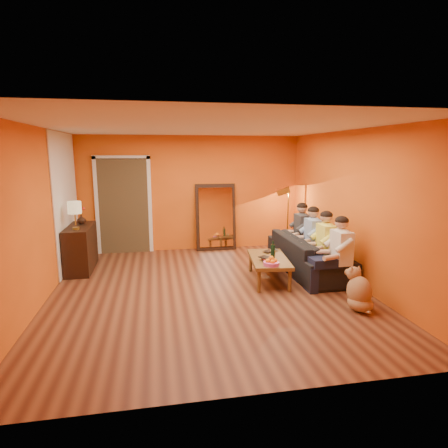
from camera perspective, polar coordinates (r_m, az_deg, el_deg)
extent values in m
cube|color=brown|center=(6.23, -2.37, -10.05)|extent=(5.00, 5.50, 0.00)
cube|color=white|center=(5.83, -2.57, 14.58)|extent=(5.00, 5.50, 0.00)
cube|color=orange|center=(8.60, -5.04, 4.65)|extent=(5.00, 0.00, 2.60)
cube|color=orange|center=(6.07, -26.51, 1.00)|extent=(0.00, 5.50, 2.60)
cube|color=orange|center=(6.71, 19.21, 2.36)|extent=(0.00, 5.50, 2.60)
cube|color=white|center=(7.75, -22.93, 3.17)|extent=(0.02, 1.90, 2.58)
cube|color=#3F2D19|center=(8.70, -14.96, 2.73)|extent=(1.06, 0.30, 2.10)
cube|color=white|center=(8.64, -18.79, 2.47)|extent=(0.08, 0.06, 2.20)
cube|color=white|center=(8.55, -11.21, 2.76)|extent=(0.08, 0.06, 2.20)
cube|color=white|center=(8.50, -15.38, 9.78)|extent=(1.22, 0.06, 0.08)
cube|color=black|center=(8.63, -1.27, 1.08)|extent=(0.92, 0.27, 1.51)
cube|color=white|center=(8.59, -1.23, 1.04)|extent=(0.78, 0.21, 1.35)
cube|color=black|center=(7.66, -20.97, -3.44)|extent=(0.44, 1.18, 0.85)
imported|color=black|center=(7.26, 12.70, -4.50)|extent=(2.27, 0.89, 0.66)
cylinder|color=black|center=(6.51, 7.45, -3.88)|extent=(0.07, 0.07, 0.31)
imported|color=#B27F3F|center=(6.72, 7.55, -4.43)|extent=(0.11, 0.11, 0.08)
imported|color=black|center=(6.95, 7.43, -4.14)|extent=(0.40, 0.37, 0.03)
imported|color=black|center=(6.34, 5.85, -5.58)|extent=(0.24, 0.29, 0.03)
imported|color=red|center=(6.35, 5.91, -5.35)|extent=(0.20, 0.26, 0.02)
imported|color=black|center=(6.32, 5.88, -5.24)|extent=(0.24, 0.26, 0.02)
imported|color=black|center=(7.80, -20.90, 0.66)|extent=(0.17, 0.17, 0.18)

